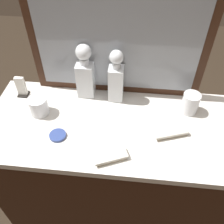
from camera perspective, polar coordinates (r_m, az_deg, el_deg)
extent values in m
plane|color=#2D2319|center=(1.94, 0.00, -21.40)|extent=(6.00, 6.00, 0.00)
cube|color=#381E11|center=(1.54, 0.00, -14.80)|extent=(1.15, 0.51, 0.89)
cube|color=silver|center=(1.16, 0.00, -3.34)|extent=(1.18, 0.53, 0.03)
cube|color=#381E11|center=(1.16, 1.37, 16.64)|extent=(0.82, 0.03, 0.60)
cube|color=gray|center=(1.14, 1.30, 16.28)|extent=(0.74, 0.01, 0.52)
cube|color=white|center=(1.25, -5.98, 7.45)|extent=(0.08, 0.08, 0.18)
cube|color=brown|center=(1.27, -5.87, 6.26)|extent=(0.07, 0.07, 0.11)
cylinder|color=white|center=(1.19, -6.37, 11.45)|extent=(0.05, 0.05, 0.03)
sphere|color=white|center=(1.17, -6.56, 13.44)|extent=(0.07, 0.07, 0.07)
cube|color=white|center=(1.22, 0.81, 6.47)|extent=(0.07, 0.07, 0.18)
cube|color=brown|center=(1.23, 0.80, 5.50)|extent=(0.06, 0.06, 0.13)
cylinder|color=white|center=(1.15, 0.86, 10.60)|extent=(0.04, 0.04, 0.03)
sphere|color=white|center=(1.13, 0.89, 12.44)|extent=(0.06, 0.06, 0.06)
cylinder|color=white|center=(1.23, 17.44, 1.94)|extent=(0.08, 0.08, 0.10)
cylinder|color=silver|center=(1.26, 17.00, 0.43)|extent=(0.08, 0.08, 0.01)
cylinder|color=white|center=(1.22, -16.43, 1.30)|extent=(0.09, 0.09, 0.09)
cylinder|color=silver|center=(1.24, -16.08, 0.05)|extent=(0.09, 0.09, 0.01)
cube|color=#B7A88C|center=(1.03, -0.41, -10.23)|extent=(0.14, 0.10, 0.01)
cube|color=beige|center=(1.02, -0.42, -9.85)|extent=(0.15, 0.11, 0.01)
cube|color=#B7A88C|center=(1.13, 13.13, -4.65)|extent=(0.15, 0.10, 0.01)
cube|color=beige|center=(1.13, 13.22, -4.25)|extent=(0.16, 0.11, 0.01)
cylinder|color=#33478C|center=(1.12, -12.31, -5.24)|extent=(0.07, 0.07, 0.01)
cube|color=black|center=(1.37, -19.52, 3.87)|extent=(0.05, 0.05, 0.01)
cube|color=white|center=(1.34, -20.04, 5.50)|extent=(0.05, 0.02, 0.11)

